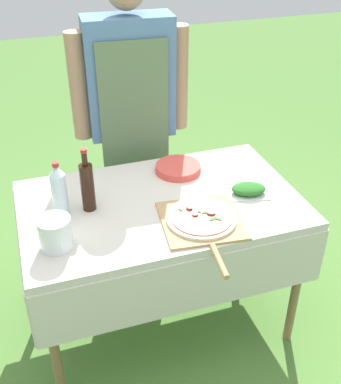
{
  "coord_description": "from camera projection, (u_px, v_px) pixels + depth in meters",
  "views": [
    {
      "loc": [
        -0.53,
        -1.74,
        1.99
      ],
      "look_at": [
        0.05,
        0.0,
        0.81
      ],
      "focal_mm": 45.0,
      "sensor_mm": 36.0,
      "label": 1
    }
  ],
  "objects": [
    {
      "name": "person_cook",
      "position": [
        131.0,
        107.0,
        2.57
      ],
      "size": [
        0.62,
        0.23,
        1.67
      ],
      "rotation": [
        0.0,
        0.0,
        3.07
      ],
      "color": "#333D56",
      "rests_on": "ground"
    },
    {
      "name": "oil_bottle",
      "position": [
        87.0,
        186.0,
        2.08
      ],
      "size": [
        0.06,
        0.06,
        0.3
      ],
      "color": "black",
      "rests_on": "prep_table"
    },
    {
      "name": "mixing_tub",
      "position": [
        55.0,
        233.0,
        1.89
      ],
      "size": [
        0.13,
        0.13,
        0.13
      ],
      "primitive_type": "cylinder",
      "color": "silver",
      "rests_on": "prep_table"
    },
    {
      "name": "pizza_on_peel",
      "position": [
        202.0,
        220.0,
        2.05
      ],
      "size": [
        0.38,
        0.55,
        0.05
      ],
      "rotation": [
        0.0,
        0.0,
        -0.11
      ],
      "color": "tan",
      "rests_on": "prep_table"
    },
    {
      "name": "plate_stack",
      "position": [
        178.0,
        168.0,
        2.41
      ],
      "size": [
        0.23,
        0.23,
        0.03
      ],
      "color": "#DB4C42",
      "rests_on": "prep_table"
    },
    {
      "name": "herb_container",
      "position": [
        248.0,
        190.0,
        2.23
      ],
      "size": [
        0.21,
        0.17,
        0.05
      ],
      "rotation": [
        0.0,
        0.0,
        -0.24
      ],
      "color": "silver",
      "rests_on": "prep_table"
    },
    {
      "name": "ground_plane",
      "position": [
        162.0,
        318.0,
        2.61
      ],
      "size": [
        12.0,
        12.0,
        0.0
      ],
      "primitive_type": "plane",
      "color": "#517F38"
    },
    {
      "name": "prep_table",
      "position": [
        161.0,
        217.0,
        2.24
      ],
      "size": [
        1.28,
        0.8,
        0.77
      ],
      "color": "beige",
      "rests_on": "ground"
    },
    {
      "name": "water_bottle",
      "position": [
        59.0,
        191.0,
        2.04
      ],
      "size": [
        0.07,
        0.07,
        0.26
      ],
      "color": "silver",
      "rests_on": "prep_table"
    }
  ]
}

